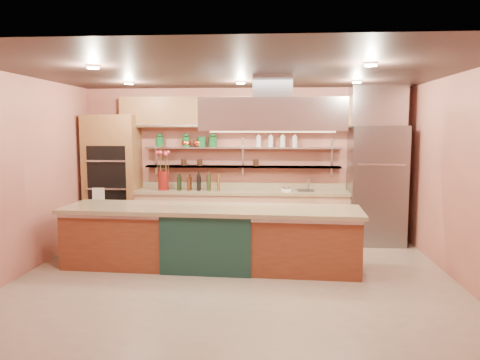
# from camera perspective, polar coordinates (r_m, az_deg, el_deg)

# --- Properties ---
(floor) EXTENTS (6.00, 5.00, 0.02)m
(floor) POSITION_cam_1_polar(r_m,az_deg,el_deg) (6.61, -0.61, -11.95)
(floor) COLOR gray
(floor) RESTS_ON ground
(ceiling) EXTENTS (6.00, 5.00, 0.02)m
(ceiling) POSITION_cam_1_polar(r_m,az_deg,el_deg) (6.31, -0.64, 13.04)
(ceiling) COLOR black
(ceiling) RESTS_ON wall_back
(wall_back) EXTENTS (6.00, 0.04, 2.80)m
(wall_back) POSITION_cam_1_polar(r_m,az_deg,el_deg) (8.79, 0.68, 2.03)
(wall_back) COLOR #A55E4E
(wall_back) RESTS_ON floor
(wall_front) EXTENTS (6.00, 0.04, 2.80)m
(wall_front) POSITION_cam_1_polar(r_m,az_deg,el_deg) (3.85, -3.63, -3.67)
(wall_front) COLOR #A55E4E
(wall_front) RESTS_ON floor
(wall_left) EXTENTS (0.04, 5.00, 2.80)m
(wall_left) POSITION_cam_1_polar(r_m,az_deg,el_deg) (7.20, -25.17, 0.45)
(wall_left) COLOR #A55E4E
(wall_left) RESTS_ON floor
(wall_right) EXTENTS (0.04, 5.00, 2.80)m
(wall_right) POSITION_cam_1_polar(r_m,az_deg,el_deg) (6.76, 25.61, 0.08)
(wall_right) COLOR #A55E4E
(wall_right) RESTS_ON floor
(oven_stack) EXTENTS (0.95, 0.64, 2.30)m
(oven_stack) POSITION_cam_1_polar(r_m,az_deg,el_deg) (8.98, -15.24, 0.30)
(oven_stack) COLOR brown
(oven_stack) RESTS_ON floor
(refrigerator) EXTENTS (0.95, 0.72, 2.10)m
(refrigerator) POSITION_cam_1_polar(r_m,az_deg,el_deg) (8.65, 16.27, -0.62)
(refrigerator) COLOR slate
(refrigerator) RESTS_ON floor
(back_counter) EXTENTS (3.84, 0.64, 0.93)m
(back_counter) POSITION_cam_1_polar(r_m,az_deg,el_deg) (8.62, 0.23, -4.32)
(back_counter) COLOR tan
(back_counter) RESTS_ON floor
(wall_shelf_lower) EXTENTS (3.60, 0.26, 0.03)m
(wall_shelf_lower) POSITION_cam_1_polar(r_m,az_deg,el_deg) (8.67, 0.30, 1.64)
(wall_shelf_lower) COLOR #B0B2B7
(wall_shelf_lower) RESTS_ON wall_back
(wall_shelf_upper) EXTENTS (3.60, 0.26, 0.03)m
(wall_shelf_upper) POSITION_cam_1_polar(r_m,az_deg,el_deg) (8.65, 0.30, 3.95)
(wall_shelf_upper) COLOR #B0B2B7
(wall_shelf_upper) RESTS_ON wall_back
(upper_cabinets) EXTENTS (4.60, 0.36, 0.55)m
(upper_cabinets) POSITION_cam_1_polar(r_m,az_deg,el_deg) (8.59, 0.62, 8.27)
(upper_cabinets) COLOR brown
(upper_cabinets) RESTS_ON wall_back
(range_hood) EXTENTS (2.00, 1.00, 0.45)m
(range_hood) POSITION_cam_1_polar(r_m,az_deg,el_deg) (6.77, 3.97, 7.91)
(range_hood) COLOR #B0B2B7
(range_hood) RESTS_ON ceiling
(ceiling_downlights) EXTENTS (4.00, 2.80, 0.02)m
(ceiling_downlights) POSITION_cam_1_polar(r_m,az_deg,el_deg) (6.51, -0.50, 12.57)
(ceiling_downlights) COLOR #FFE5A5
(ceiling_downlights) RESTS_ON ceiling
(island) EXTENTS (4.35, 1.16, 0.90)m
(island) POSITION_cam_1_polar(r_m,az_deg,el_deg) (7.02, -3.57, -6.96)
(island) COLOR brown
(island) RESTS_ON floor
(flower_vase) EXTENTS (0.20, 0.20, 0.35)m
(flower_vase) POSITION_cam_1_polar(r_m,az_deg,el_deg) (8.69, -9.32, -0.06)
(flower_vase) COLOR #62110E
(flower_vase) RESTS_ON back_counter
(oil_bottle_cluster) EXTENTS (0.88, 0.52, 0.27)m
(oil_bottle_cluster) POSITION_cam_1_polar(r_m,az_deg,el_deg) (8.57, -5.02, -0.35)
(oil_bottle_cluster) COLOR black
(oil_bottle_cluster) RESTS_ON back_counter
(kitchen_scale) EXTENTS (0.20, 0.17, 0.10)m
(kitchen_scale) POSITION_cam_1_polar(r_m,az_deg,el_deg) (8.48, 5.67, -1.03)
(kitchen_scale) COLOR silver
(kitchen_scale) RESTS_ON back_counter
(bar_faucet) EXTENTS (0.04, 0.04, 0.23)m
(bar_faucet) POSITION_cam_1_polar(r_m,az_deg,el_deg) (8.59, 8.32, -0.50)
(bar_faucet) COLOR silver
(bar_faucet) RESTS_ON back_counter
(copper_kettle) EXTENTS (0.19, 0.19, 0.14)m
(copper_kettle) POSITION_cam_1_polar(r_m,az_deg,el_deg) (8.74, -5.14, 4.51)
(copper_kettle) COLOR #DA5D32
(copper_kettle) RESTS_ON wall_shelf_upper
(green_canister) EXTENTS (0.19, 0.19, 0.19)m
(green_canister) POSITION_cam_1_polar(r_m,az_deg,el_deg) (8.73, -4.72, 4.66)
(green_canister) COLOR #114F22
(green_canister) RESTS_ON wall_shelf_upper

